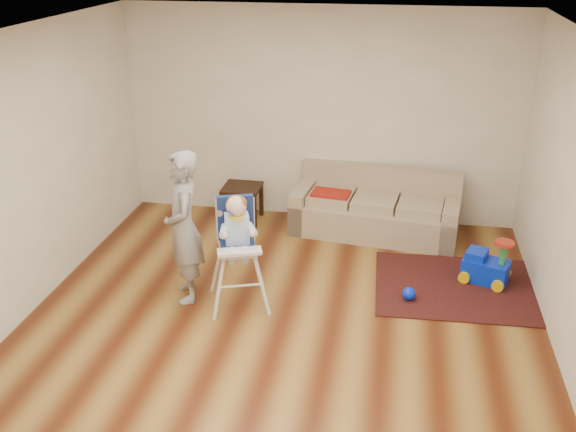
% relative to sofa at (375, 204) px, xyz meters
% --- Properties ---
extents(ground, '(5.50, 5.50, 0.00)m').
position_rel_sofa_xyz_m(ground, '(-0.76, -2.30, -0.39)').
color(ground, '#4D200D').
rests_on(ground, ground).
extents(room_envelope, '(5.04, 5.52, 2.72)m').
position_rel_sofa_xyz_m(room_envelope, '(-0.76, -1.77, 1.48)').
color(room_envelope, beige).
rests_on(room_envelope, ground).
extents(sofa, '(2.11, 1.07, 0.78)m').
position_rel_sofa_xyz_m(sofa, '(0.00, 0.00, 0.00)').
color(sofa, tan).
rests_on(sofa, ground).
extents(side_table, '(0.48, 0.48, 0.48)m').
position_rel_sofa_xyz_m(side_table, '(-1.72, 0.09, -0.15)').
color(side_table, black).
rests_on(side_table, ground).
extents(area_rug, '(1.90, 1.46, 0.01)m').
position_rel_sofa_xyz_m(area_rug, '(1.02, -1.20, -0.38)').
color(area_rug, black).
rests_on(area_rug, ground).
extents(ride_on_toy, '(0.55, 0.48, 0.51)m').
position_rel_sofa_xyz_m(ride_on_toy, '(1.25, -1.03, -0.12)').
color(ride_on_toy, '#082BE4').
rests_on(ride_on_toy, area_rug).
extents(toy_ball, '(0.14, 0.14, 0.14)m').
position_rel_sofa_xyz_m(toy_ball, '(0.44, -1.58, -0.31)').
color(toy_ball, '#082BE4').
rests_on(toy_ball, area_rug).
extents(high_chair, '(0.69, 0.69, 1.18)m').
position_rel_sofa_xyz_m(high_chair, '(-1.26, -1.91, 0.18)').
color(high_chair, silver).
rests_on(high_chair, ground).
extents(adult, '(0.57, 0.67, 1.57)m').
position_rel_sofa_xyz_m(adult, '(-1.81, -1.88, 0.40)').
color(adult, gray).
rests_on(adult, ground).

